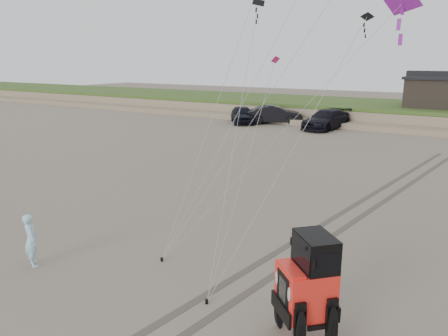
{
  "coord_description": "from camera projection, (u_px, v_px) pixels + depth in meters",
  "views": [
    {
      "loc": [
        6.35,
        -9.04,
        6.13
      ],
      "look_at": [
        -1.08,
        3.0,
        2.6
      ],
      "focal_mm": 35.0,
      "sensor_mm": 36.0,
      "label": 1
    }
  ],
  "objects": [
    {
      "name": "ground",
      "position": [
        201.0,
        285.0,
        12.19
      ],
      "size": [
        160.0,
        160.0,
        0.0
      ],
      "primitive_type": "plane",
      "color": "#6B6054",
      "rests_on": "ground"
    },
    {
      "name": "dune_ridge",
      "position": [
        417.0,
        115.0,
        42.96
      ],
      "size": [
        160.0,
        14.25,
        1.73
      ],
      "color": "#7A6B54",
      "rests_on": "ground"
    },
    {
      "name": "cabin",
      "position": [
        442.0,
        91.0,
        40.94
      ],
      "size": [
        6.4,
        5.4,
        3.35
      ],
      "color": "black",
      "rests_on": "dune_ridge"
    },
    {
      "name": "truck_a",
      "position": [
        242.0,
        115.0,
        43.01
      ],
      "size": [
        4.51,
        5.16,
        1.68
      ],
      "primitive_type": "imported",
      "rotation": [
        0.0,
        0.0,
        0.63
      ],
      "color": "black",
      "rests_on": "ground"
    },
    {
      "name": "truck_b",
      "position": [
        274.0,
        115.0,
        42.67
      ],
      "size": [
        5.59,
        4.25,
        1.77
      ],
      "primitive_type": "imported",
      "rotation": [
        0.0,
        0.0,
        2.08
      ],
      "color": "black",
      "rests_on": "ground"
    },
    {
      "name": "truck_c",
      "position": [
        326.0,
        119.0,
        39.32
      ],
      "size": [
        3.33,
        6.29,
        1.74
      ],
      "primitive_type": "imported",
      "rotation": [
        0.0,
        0.0,
        -0.16
      ],
      "color": "black",
      "rests_on": "ground"
    },
    {
      "name": "jeep",
      "position": [
        305.0,
        300.0,
        9.58
      ],
      "size": [
        5.43,
        5.46,
        2.0
      ],
      "primitive_type": null,
      "rotation": [
        0.0,
        0.0,
        -0.78
      ],
      "color": "red",
      "rests_on": "ground"
    },
    {
      "name": "man",
      "position": [
        31.0,
        240.0,
        13.17
      ],
      "size": [
        0.71,
        0.61,
        1.65
      ],
      "primitive_type": "imported",
      "rotation": [
        0.0,
        0.0,
        2.72
      ],
      "color": "#93CCE4",
      "rests_on": "ground"
    },
    {
      "name": "stake_main",
      "position": [
        162.0,
        259.0,
        13.62
      ],
      "size": [
        0.08,
        0.08,
        0.12
      ],
      "primitive_type": "cylinder",
      "color": "black",
      "rests_on": "ground"
    },
    {
      "name": "stake_aux",
      "position": [
        207.0,
        302.0,
        11.25
      ],
      "size": [
        0.08,
        0.08,
        0.12
      ],
      "primitive_type": "cylinder",
      "color": "black",
      "rests_on": "ground"
    },
    {
      "name": "tire_tracks",
      "position": [
        353.0,
        214.0,
        17.78
      ],
      "size": [
        5.22,
        29.74,
        0.01
      ],
      "color": "#4C443D",
      "rests_on": "ground"
    }
  ]
}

